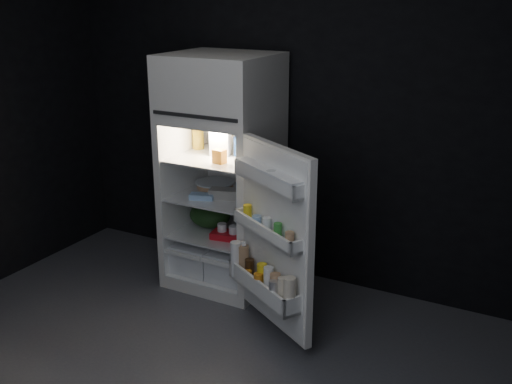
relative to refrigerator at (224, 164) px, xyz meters
The scene contains 17 objects.
floor 1.68m from the refrigerator, 72.28° to the right, with size 4.00×3.40×0.00m, color #4A4A4F.
wall_back 0.69m from the refrigerator, 41.95° to the left, with size 4.00×0.00×2.70m, color black.
refrigerator is the anchor object (origin of this frame).
fridge_door 0.95m from the refrigerator, 39.21° to the right, with size 0.71×0.53×1.22m.
milk_jug 0.19m from the refrigerator, 156.88° to the left, with size 0.14×0.14×0.24m, color white.
mayo_jar 0.19m from the refrigerator, 25.08° to the left, with size 0.11×0.11×0.14m, color #1E49A5.
jam_jar 0.30m from the refrigerator, ahead, with size 0.10×0.10×0.13m, color black.
amber_bottle 0.34m from the refrigerator, 164.59° to the left, with size 0.09×0.09×0.22m, color gold.
small_carton 0.25m from the refrigerator, 66.22° to the right, with size 0.09×0.07×0.10m, color #C16F16.
egg_carton 0.24m from the refrigerator, 41.80° to the right, with size 0.30×0.11×0.07m, color gray.
pie 0.26m from the refrigerator, 148.18° to the left, with size 0.29×0.29×0.04m, color #A98059.
flat_package 0.30m from the refrigerator, 109.63° to the right, with size 0.18×0.09×0.04m, color #8BAFD7.
wrapped_pkg 0.32m from the refrigerator, 14.96° to the left, with size 0.12×0.10×0.05m, color beige.
produce_bag 0.45m from the refrigerator, behind, with size 0.33×0.28×0.20m, color #193815.
yogurt_tray 0.54m from the refrigerator, 49.56° to the right, with size 0.26×0.14×0.05m, color #B70F19.
small_can_red 0.54m from the refrigerator, 21.38° to the left, with size 0.07×0.07×0.09m, color #B70F19.
small_can_silver 0.56m from the refrigerator, 24.22° to the left, with size 0.06×0.06×0.09m, color silver.
Camera 1 is at (1.85, -2.41, 2.20)m, focal length 42.00 mm.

